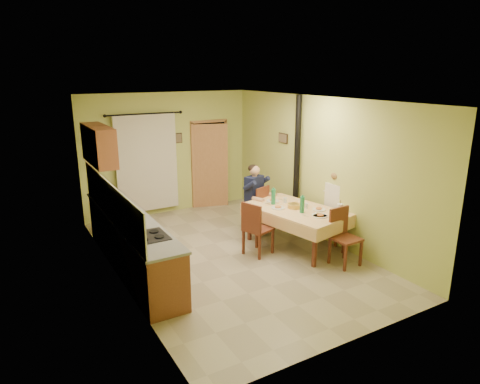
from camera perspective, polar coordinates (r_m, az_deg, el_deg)
floor at (r=7.91m, az=-1.22°, el=-8.47°), size 4.00×6.00×0.01m
room_shell at (r=7.35m, az=-1.30°, el=4.58°), size 4.04×6.04×2.82m
kitchen_run at (r=7.48m, az=-14.36°, el=-6.45°), size 0.64×3.64×1.56m
upper_cabinets at (r=8.29m, az=-18.34°, el=5.99°), size 0.35×1.40×0.70m
curtain at (r=9.87m, az=-12.29°, el=3.84°), size 1.70×0.07×2.22m
doorway at (r=10.51m, az=-3.98°, el=3.72°), size 0.96×0.28×2.15m
dining_table at (r=8.23m, az=7.40°, el=-4.73°), size 1.49×2.10×0.76m
tableware at (r=8.04m, az=8.09°, el=-1.90°), size 0.87×1.52×0.33m
chair_far at (r=8.98m, az=2.09°, el=-3.43°), size 0.55×0.55×0.98m
chair_near at (r=7.67m, az=13.77°, el=-7.35°), size 0.45×0.45×0.99m
chair_right at (r=8.66m, az=12.66°, el=-4.55°), size 0.51×0.51×1.03m
chair_left at (r=7.87m, az=2.35°, el=-6.28°), size 0.56×0.56×1.01m
man_far at (r=8.81m, az=2.05°, el=0.20°), size 0.65×0.59×1.39m
man_right at (r=8.47m, az=12.83°, el=-0.85°), size 0.50×0.61×1.39m
stove_flue at (r=9.03m, az=7.49°, el=1.42°), size 0.24×0.24×2.80m
picture_back at (r=10.11m, az=-8.25°, el=7.14°), size 0.19×0.03×0.23m
picture_right at (r=9.38m, az=5.77°, el=7.16°), size 0.03×0.31×0.21m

